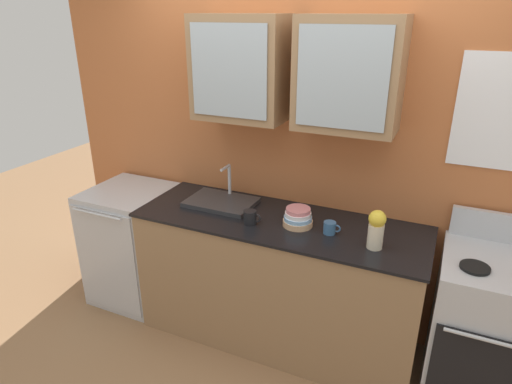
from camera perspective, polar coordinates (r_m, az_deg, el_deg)
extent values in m
plane|color=#936B47|center=(3.44, 2.64, -17.85)|extent=(10.00, 10.00, 0.00)
cube|color=#B76638|center=(3.12, 5.73, 5.42)|extent=(3.82, 0.10, 2.63)
cube|color=#93704C|center=(2.94, -1.98, 15.67)|extent=(0.60, 0.33, 0.66)
cube|color=#9EADB7|center=(2.79, -3.56, 15.28)|extent=(0.51, 0.01, 0.56)
cube|color=#93704C|center=(2.70, 11.94, 14.62)|extent=(0.60, 0.33, 0.66)
cube|color=#9EADB7|center=(2.54, 11.04, 14.21)|extent=(0.51, 0.01, 0.56)
cube|color=#93704C|center=(3.16, 2.80, -11.48)|extent=(1.91, 0.65, 0.92)
cube|color=black|center=(2.92, 2.97, -3.82)|extent=(1.93, 0.67, 0.02)
cube|color=silver|center=(3.03, 27.40, -15.85)|extent=(0.59, 0.61, 0.94)
cube|color=black|center=(2.83, 27.24, -20.81)|extent=(0.54, 0.01, 0.56)
cylinder|color=silver|center=(2.63, 28.37, -16.67)|extent=(0.47, 0.02, 0.02)
cube|color=silver|center=(3.00, 29.18, -4.02)|extent=(0.56, 0.04, 0.18)
cylinder|color=black|center=(2.66, 26.44, -8.71)|extent=(0.15, 0.15, 0.02)
cube|color=#2D2D30|center=(3.16, -4.53, -1.31)|extent=(0.48, 0.33, 0.03)
cylinder|color=silver|center=(3.22, -3.44, 1.62)|extent=(0.02, 0.02, 0.22)
cylinder|color=silver|center=(3.13, -4.00, 3.14)|extent=(0.02, 0.12, 0.02)
cylinder|color=#E0AD7F|center=(2.85, 5.41, -3.97)|extent=(0.19, 0.19, 0.04)
cylinder|color=#8CB7E0|center=(2.84, 5.43, -3.46)|extent=(0.18, 0.18, 0.04)
cylinder|color=white|center=(2.83, 5.46, -2.95)|extent=(0.17, 0.17, 0.04)
cylinder|color=#D87F84|center=(2.81, 5.48, -2.44)|extent=(0.16, 0.16, 0.04)
cylinder|color=beige|center=(2.65, 15.17, -5.52)|extent=(0.09, 0.09, 0.15)
sphere|color=yellow|center=(2.60, 15.42, -3.34)|extent=(0.10, 0.10, 0.10)
cylinder|color=black|center=(2.85, -0.80, -3.28)|extent=(0.08, 0.08, 0.09)
torus|color=black|center=(2.83, 0.11, -3.38)|extent=(0.06, 0.01, 0.06)
cylinder|color=#38608C|center=(2.77, 9.49, -4.57)|extent=(0.08, 0.08, 0.08)
torus|color=#38608C|center=(2.76, 10.39, -4.67)|extent=(0.05, 0.01, 0.05)
cube|color=silver|center=(3.73, -15.59, -6.46)|extent=(0.58, 0.61, 0.94)
cube|color=silver|center=(3.53, -18.78, -8.60)|extent=(0.55, 0.01, 0.85)
cylinder|color=silver|center=(3.33, -19.93, -2.73)|extent=(0.44, 0.02, 0.02)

